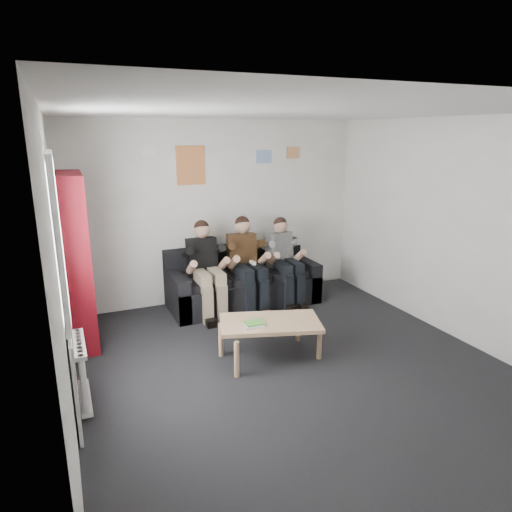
{
  "coord_description": "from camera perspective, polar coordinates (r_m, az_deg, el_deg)",
  "views": [
    {
      "loc": [
        -2.18,
        -3.96,
        2.52
      ],
      "look_at": [
        0.1,
        1.3,
        0.95
      ],
      "focal_mm": 32.0,
      "sensor_mm": 36.0,
      "label": 1
    }
  ],
  "objects": [
    {
      "name": "radiator",
      "position": [
        4.69,
        -20.89,
        -13.32
      ],
      "size": [
        0.1,
        0.64,
        0.6
      ],
      "color": "silver",
      "rests_on": "ground"
    },
    {
      "name": "person_left",
      "position": [
        6.38,
        -6.18,
        -1.69
      ],
      "size": [
        0.4,
        0.87,
        1.33
      ],
      "rotation": [
        0.0,
        0.0,
        -0.01
      ],
      "color": "black",
      "rests_on": "sofa"
    },
    {
      "name": "person_right",
      "position": [
        6.84,
        3.65,
        -0.64
      ],
      "size": [
        0.38,
        0.82,
        1.28
      ],
      "rotation": [
        0.0,
        0.0,
        0.15
      ],
      "color": "silver",
      "rests_on": "sofa"
    },
    {
      "name": "coffee_table",
      "position": [
        5.22,
        1.77,
        -8.68
      ],
      "size": [
        1.12,
        0.62,
        0.45
      ],
      "rotation": [
        0.0,
        0.0,
        -0.3
      ],
      "color": "tan",
      "rests_on": "ground"
    },
    {
      "name": "poster_large",
      "position": [
        6.7,
        -8.16,
        11.15
      ],
      "size": [
        0.42,
        0.01,
        0.55
      ],
      "primitive_type": "cube",
      "color": "#DFB64E",
      "rests_on": "room_shell"
    },
    {
      "name": "poster_blue",
      "position": [
        7.09,
        1.0,
        12.32
      ],
      "size": [
        0.25,
        0.01,
        0.2
      ],
      "primitive_type": "cube",
      "color": "#428AE3",
      "rests_on": "room_shell"
    },
    {
      "name": "room_shell",
      "position": [
        4.67,
        5.22,
        0.75
      ],
      "size": [
        5.0,
        5.0,
        5.0
      ],
      "color": "black",
      "rests_on": "ground"
    },
    {
      "name": "game_cases",
      "position": [
        5.08,
        -0.24,
        -8.52
      ],
      "size": [
        0.23,
        0.19,
        0.03
      ],
      "rotation": [
        0.0,
        0.0,
        -0.1
      ],
      "color": "silver",
      "rests_on": "coffee_table"
    },
    {
      "name": "poster_pink",
      "position": [
        7.31,
        4.66,
        12.76
      ],
      "size": [
        0.22,
        0.01,
        0.18
      ],
      "primitive_type": "cube",
      "color": "#B43867",
      "rests_on": "room_shell"
    },
    {
      "name": "person_middle",
      "position": [
        6.58,
        -1.09,
        -1.04
      ],
      "size": [
        0.41,
        0.88,
        1.34
      ],
      "rotation": [
        0.0,
        0.0,
        -0.16
      ],
      "color": "#4A3318",
      "rests_on": "sofa"
    },
    {
      "name": "window",
      "position": [
        4.42,
        -22.68,
        -5.63
      ],
      "size": [
        0.05,
        1.3,
        2.36
      ],
      "color": "white",
      "rests_on": "room_shell"
    },
    {
      "name": "sofa",
      "position": [
        6.87,
        -1.72,
        -3.5
      ],
      "size": [
        2.2,
        0.9,
        0.85
      ],
      "color": "black",
      "rests_on": "ground"
    },
    {
      "name": "poster_sign",
      "position": [
        6.56,
        -13.4,
        12.56
      ],
      "size": [
        0.2,
        0.01,
        0.14
      ],
      "primitive_type": "cube",
      "color": "white",
      "rests_on": "room_shell"
    },
    {
      "name": "bookshelf",
      "position": [
        5.8,
        -21.53,
        -0.61
      ],
      "size": [
        0.31,
        0.93,
        2.07
      ],
      "rotation": [
        0.0,
        0.0,
        -0.01
      ],
      "color": "maroon",
      "rests_on": "ground"
    }
  ]
}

